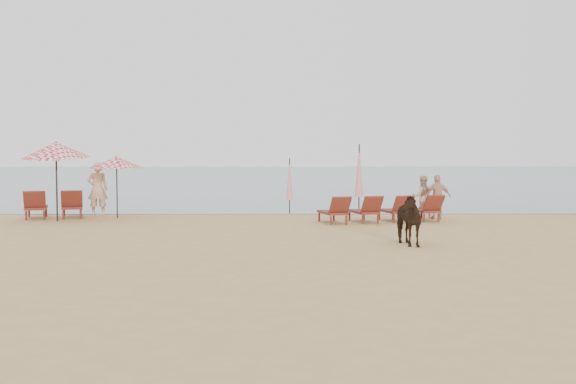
# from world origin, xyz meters

# --- Properties ---
(ground) EXTENTS (120.00, 120.00, 0.00)m
(ground) POSITION_xyz_m (0.00, 0.00, 0.00)
(ground) COLOR tan
(ground) RESTS_ON ground
(sea) EXTENTS (160.00, 140.00, 0.06)m
(sea) POSITION_xyz_m (0.00, 80.00, 0.00)
(sea) COLOR #51606B
(sea) RESTS_ON ground
(lounger_cluster_left) EXTENTS (2.33, 2.28, 0.67)m
(lounger_cluster_left) POSITION_xyz_m (-8.05, 8.48, 0.47)
(lounger_cluster_left) COLOR maroon
(lounger_cluster_left) RESTS_ON ground
(lounger_cluster_right) EXTENTS (4.11, 2.54, 0.61)m
(lounger_cluster_right) POSITION_xyz_m (3.05, 7.10, 0.42)
(lounger_cluster_right) COLOR maroon
(lounger_cluster_right) RESTS_ON ground
(umbrella_open_left_a) EXTENTS (1.90, 1.90, 2.16)m
(umbrella_open_left_a) POSITION_xyz_m (-5.92, 8.65, 1.94)
(umbrella_open_left_a) COLOR black
(umbrella_open_left_a) RESTS_ON ground
(umbrella_open_left_b) EXTENTS (2.14, 2.18, 2.73)m
(umbrella_open_left_b) POSITION_xyz_m (-7.63, 7.58, 2.36)
(umbrella_open_left_b) COLOR black
(umbrella_open_left_b) RESTS_ON ground
(umbrella_closed_left) EXTENTS (0.25, 0.25, 2.09)m
(umbrella_closed_left) POSITION_xyz_m (0.10, 10.57, 1.29)
(umbrella_closed_left) COLOR black
(umbrella_closed_left) RESTS_ON ground
(umbrella_closed_right) EXTENTS (0.32, 0.32, 2.61)m
(umbrella_closed_right) POSITION_xyz_m (2.72, 10.48, 1.61)
(umbrella_closed_right) COLOR black
(umbrella_closed_right) RESTS_ON ground
(cow) EXTENTS (0.94, 1.57, 1.24)m
(cow) POSITION_xyz_m (2.76, 1.63, 0.62)
(cow) COLOR black
(cow) RESTS_ON ground
(beachgoer_left) EXTENTS (0.81, 0.63, 1.95)m
(beachgoer_left) POSITION_xyz_m (-6.84, 9.48, 0.98)
(beachgoer_left) COLOR #DDAD8A
(beachgoer_left) RESTS_ON ground
(beachgoer_right_a) EXTENTS (0.72, 0.56, 1.48)m
(beachgoer_right_a) POSITION_xyz_m (4.73, 8.70, 0.74)
(beachgoer_right_a) COLOR tan
(beachgoer_right_a) RESTS_ON ground
(beachgoer_right_b) EXTENTS (0.90, 0.37, 1.53)m
(beachgoer_right_b) POSITION_xyz_m (5.13, 8.15, 0.76)
(beachgoer_right_b) COLOR tan
(beachgoer_right_b) RESTS_ON ground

